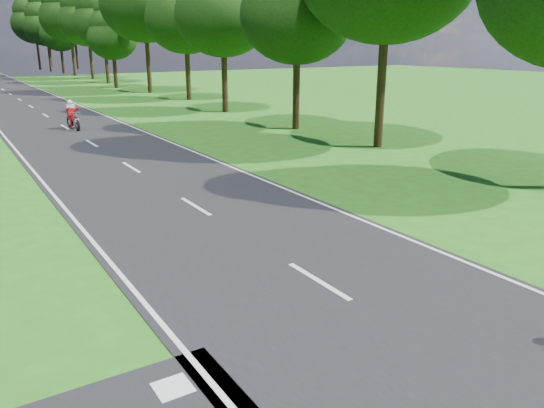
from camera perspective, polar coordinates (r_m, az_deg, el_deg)
ground at (r=9.51m, az=12.43°, el=-12.53°), size 160.00×160.00×0.00m
main_road at (r=56.29m, az=-26.32°, el=10.55°), size 7.00×140.00×0.02m
road_markings at (r=54.42m, az=-26.23°, el=10.41°), size 7.40×140.00×0.01m
treeline at (r=66.36m, az=-27.07°, el=18.35°), size 40.00×115.35×14.78m
rider_far_red at (r=31.64m, az=-20.70°, el=8.99°), size 0.75×1.96×1.60m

